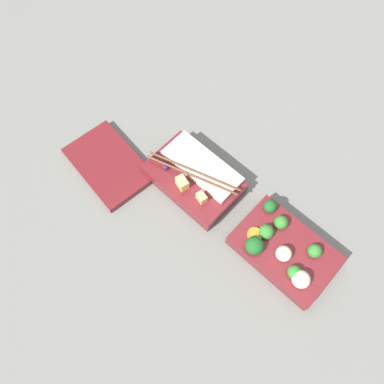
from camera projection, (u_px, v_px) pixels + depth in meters
The scene contains 4 objects.
ground_plane at pixel (237, 224), 0.80m from camera, with size 3.00×3.00×0.00m, color slate.
bento_tray_vegetable at pixel (283, 250), 0.75m from camera, with size 0.20×0.13×0.06m.
bento_tray_rice at pixel (195, 177), 0.82m from camera, with size 0.20×0.13×0.06m.
bento_lid at pixel (109, 164), 0.85m from camera, with size 0.20×0.13×0.02m, color maroon.
Camera 1 is at (-0.12, 0.26, 0.75)m, focal length 35.00 mm.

